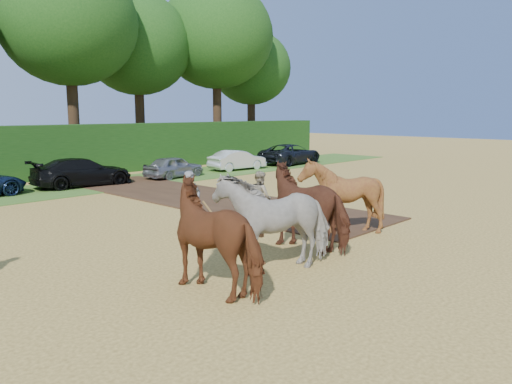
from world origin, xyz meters
TOP-DOWN VIEW (x-y plane):
  - ground at (0.00, 0.00)m, footprint 120.00×120.00m
  - earth_strip at (1.50, 7.00)m, footprint 4.50×17.00m
  - grass_verge at (0.00, 14.00)m, footprint 50.00×5.00m
  - hedgerow at (0.00, 18.50)m, footprint 46.00×1.60m
  - spectator_near at (-0.26, 2.05)m, footprint 0.92×1.03m
  - plough_team at (-2.62, -1.22)m, footprint 7.70×5.91m
  - parked_cars at (0.47, 13.98)m, footprint 36.04×3.74m

SIDE VIEW (x-z plane):
  - ground at x=0.00m, z-range 0.00..0.00m
  - grass_verge at x=0.00m, z-range 0.00..0.03m
  - earth_strip at x=1.50m, z-range 0.00..0.05m
  - parked_cars at x=0.47m, z-range -0.04..1.44m
  - spectator_near at x=-0.26m, z-range 0.00..1.76m
  - plough_team at x=-2.62m, z-range -0.01..2.33m
  - hedgerow at x=0.00m, z-range 0.00..3.00m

